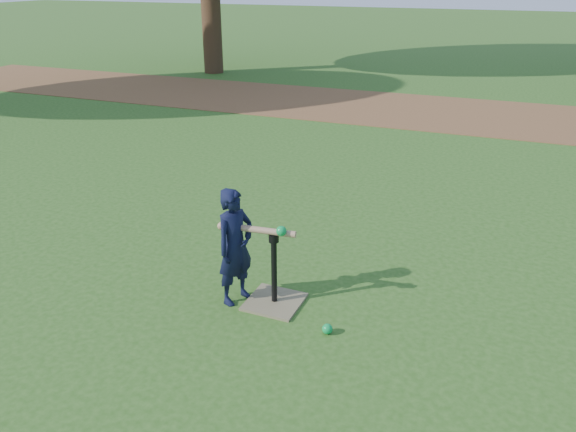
% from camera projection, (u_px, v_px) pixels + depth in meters
% --- Properties ---
extents(ground, '(80.00, 80.00, 0.00)m').
position_uv_depth(ground, '(281.00, 319.00, 4.35)').
color(ground, '#285116').
rests_on(ground, ground).
extents(dirt_strip, '(24.00, 3.00, 0.01)m').
position_uv_depth(dirt_strip, '(429.00, 111.00, 10.73)').
color(dirt_strip, brown).
rests_on(dirt_strip, ground).
extents(child, '(0.34, 0.41, 0.97)m').
position_uv_depth(child, '(235.00, 247.00, 4.42)').
color(child, black).
rests_on(child, ground).
extents(wiffle_ball_ground, '(0.08, 0.08, 0.08)m').
position_uv_depth(wiffle_ball_ground, '(327.00, 329.00, 4.16)').
color(wiffle_ball_ground, '#0D9642').
rests_on(wiffle_ball_ground, ground).
extents(batting_tee, '(0.44, 0.44, 0.61)m').
position_uv_depth(batting_tee, '(274.00, 291.00, 4.52)').
color(batting_tee, '#776B4C').
rests_on(batting_tee, ground).
extents(swing_action, '(0.63, 0.12, 0.10)m').
position_uv_depth(swing_action, '(259.00, 230.00, 4.31)').
color(swing_action, tan).
rests_on(swing_action, ground).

